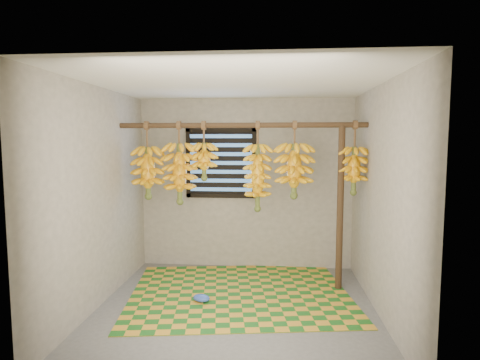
# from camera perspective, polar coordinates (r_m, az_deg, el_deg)

# --- Properties ---
(floor) EXTENTS (3.00, 3.00, 0.01)m
(floor) POSITION_cam_1_polar(r_m,az_deg,el_deg) (4.55, -0.62, -17.93)
(floor) COLOR #555555
(floor) RESTS_ON ground
(ceiling) EXTENTS (3.00, 3.00, 0.01)m
(ceiling) POSITION_cam_1_polar(r_m,az_deg,el_deg) (4.22, -0.65, 13.67)
(ceiling) COLOR silver
(ceiling) RESTS_ON wall_back
(wall_back) EXTENTS (3.00, 0.01, 2.40)m
(wall_back) POSITION_cam_1_polar(r_m,az_deg,el_deg) (5.71, 0.81, -0.56)
(wall_back) COLOR gray
(wall_back) RESTS_ON floor
(wall_left) EXTENTS (0.01, 3.00, 2.40)m
(wall_left) POSITION_cam_1_polar(r_m,az_deg,el_deg) (4.61, -19.60, -2.37)
(wall_left) COLOR gray
(wall_left) RESTS_ON floor
(wall_right) EXTENTS (0.01, 3.00, 2.40)m
(wall_right) POSITION_cam_1_polar(r_m,az_deg,el_deg) (4.34, 19.57, -2.85)
(wall_right) COLOR gray
(wall_right) RESTS_ON floor
(window) EXTENTS (1.00, 0.04, 1.00)m
(window) POSITION_cam_1_polar(r_m,az_deg,el_deg) (5.69, -2.72, 2.45)
(window) COLOR black
(window) RESTS_ON wall_back
(hanging_pole) EXTENTS (3.00, 0.06, 0.06)m
(hanging_pole) POSITION_cam_1_polar(r_m,az_deg,el_deg) (4.88, 0.15, 7.80)
(hanging_pole) COLOR #422A19
(hanging_pole) RESTS_ON wall_left
(support_post) EXTENTS (0.08, 0.08, 2.00)m
(support_post) POSITION_cam_1_polar(r_m,az_deg,el_deg) (4.99, 14.05, -3.95)
(support_post) COLOR #422A19
(support_post) RESTS_ON floor
(woven_mat) EXTENTS (2.81, 2.37, 0.01)m
(woven_mat) POSITION_cam_1_polar(r_m,az_deg,el_deg) (4.97, -0.03, -15.72)
(woven_mat) COLOR #1C5E1B
(woven_mat) RESTS_ON floor
(plastic_bag) EXTENTS (0.24, 0.21, 0.08)m
(plastic_bag) POSITION_cam_1_polar(r_m,az_deg,el_deg) (4.72, -5.51, -16.37)
(plastic_bag) COLOR #3051B6
(plastic_bag) RESTS_ON woven_mat
(banana_bunch_a) EXTENTS (0.38, 0.38, 0.95)m
(banana_bunch_a) POSITION_cam_1_polar(r_m,az_deg,el_deg) (5.12, -12.97, 1.04)
(banana_bunch_a) COLOR brown
(banana_bunch_a) RESTS_ON hanging_pole
(banana_bunch_b) EXTENTS (0.40, 0.40, 1.01)m
(banana_bunch_b) POSITION_cam_1_polar(r_m,az_deg,el_deg) (5.01, -8.58, 0.93)
(banana_bunch_b) COLOR brown
(banana_bunch_b) RESTS_ON hanging_pole
(banana_bunch_c) EXTENTS (0.31, 0.31, 0.72)m
(banana_bunch_c) POSITION_cam_1_polar(r_m,az_deg,el_deg) (4.94, -5.13, 2.67)
(banana_bunch_c) COLOR brown
(banana_bunch_c) RESTS_ON hanging_pole
(banana_bunch_d) EXTENTS (0.32, 0.32, 1.09)m
(banana_bunch_d) POSITION_cam_1_polar(r_m,az_deg,el_deg) (4.88, 2.52, 0.36)
(banana_bunch_d) COLOR brown
(banana_bunch_d) RESTS_ON hanging_pole
(banana_bunch_e) EXTENTS (0.43, 0.43, 0.92)m
(banana_bunch_e) POSITION_cam_1_polar(r_m,az_deg,el_deg) (4.87, 7.71, 1.34)
(banana_bunch_e) COLOR brown
(banana_bunch_e) RESTS_ON hanging_pole
(banana_bunch_f) EXTENTS (0.33, 0.33, 0.87)m
(banana_bunch_f) POSITION_cam_1_polar(r_m,az_deg,el_deg) (4.96, 15.89, 1.32)
(banana_bunch_f) COLOR brown
(banana_bunch_f) RESTS_ON hanging_pole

